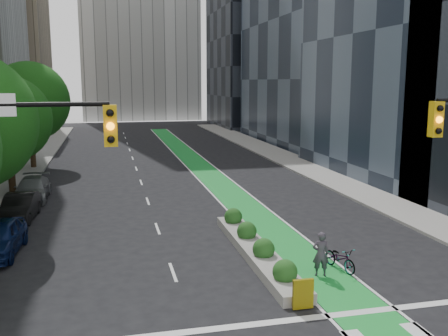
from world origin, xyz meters
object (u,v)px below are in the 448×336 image
median_planter (256,248)px  cyclist (321,254)px  parked_car_left_mid (20,207)px  parked_car_left_far (32,189)px  bicycle (340,258)px

median_planter → cyclist: (1.75, -2.68, 0.50)m
median_planter → parked_car_left_mid: 13.51m
parked_car_left_far → parked_car_left_mid: bearing=-90.1°
parked_car_left_far → cyclist: bearing=-51.5°
parked_car_left_mid → cyclist: bearing=-37.9°
median_planter → bicycle: (2.77, -2.27, 0.10)m
cyclist → bicycle: bearing=-145.2°
bicycle → parked_car_left_mid: bearing=129.0°
parked_car_left_mid → median_planter: bearing=-34.3°
parked_car_left_mid → parked_car_left_far: parked_car_left_mid is taller
cyclist → parked_car_left_mid: cyclist is taller
median_planter → parked_car_left_far: (-10.70, 12.95, 0.33)m
parked_car_left_mid → parked_car_left_far: size_ratio=0.89×
parked_car_left_mid → parked_car_left_far: bearing=93.3°
cyclist → parked_car_left_far: (-12.45, 15.63, -0.17)m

